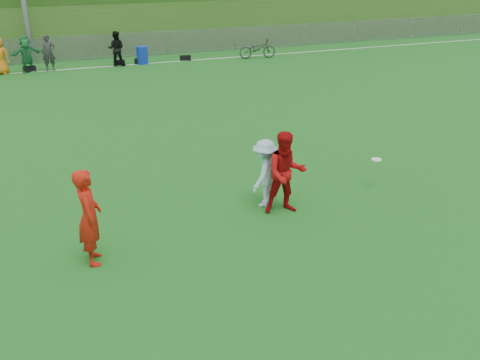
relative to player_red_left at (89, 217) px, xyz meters
name	(u,v)px	position (x,y,z in m)	size (l,w,h in m)	color
ground	(205,240)	(2.22, 0.00, -0.95)	(120.00, 120.00, 0.00)	#16681F
sideline_far	(98,67)	(2.22, 18.00, -0.95)	(60.00, 0.10, 0.01)	white
fence	(92,47)	(2.22, 20.00, -0.31)	(58.00, 0.06, 1.30)	gray
berm	(73,8)	(2.22, 31.00, 0.55)	(120.00, 18.00, 3.00)	#2B4E16
spectator_row	(35,54)	(-0.62, 18.00, -0.11)	(7.73, 0.99, 1.69)	#AE0C2E
gear_bags	(120,63)	(3.34, 18.10, -0.82)	(8.26, 0.45, 0.26)	black
player_red_left	(89,217)	(0.00, 0.00, 0.00)	(0.70, 0.46, 1.91)	red
player_red_center	(286,173)	(4.31, 0.62, -0.01)	(0.92, 0.72, 1.90)	#A80B0C
player_blue	(265,173)	(4.00, 1.10, -0.16)	(1.03, 0.59, 1.60)	#A1CBDF
frisbee	(376,160)	(6.97, 1.05, -0.21)	(0.25, 0.25, 0.02)	silver
recycling_bin	(142,55)	(4.46, 18.06, -0.52)	(0.58, 0.58, 0.87)	#102FB7
bicycle	(257,49)	(10.44, 17.30, -0.44)	(0.68, 1.94, 1.02)	#2D2D30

